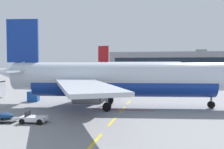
{
  "coord_description": "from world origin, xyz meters",
  "views": [
    {
      "loc": [
        23.13,
        -9.61,
        6.16
      ],
      "look_at": [
        15.51,
        27.62,
        4.35
      ],
      "focal_mm": 39.73,
      "sensor_mm": 36.0,
      "label": 1
    }
  ],
  "objects_px": {
    "airliner_foreground": "(119,79)",
    "airliner_mid_left": "(136,68)",
    "uld_cargo_container": "(33,96)",
    "fuel_service_truck": "(73,83)"
  },
  "relations": [
    {
      "from": "airliner_mid_left",
      "to": "uld_cargo_container",
      "type": "height_order",
      "value": "airliner_mid_left"
    },
    {
      "from": "airliner_foreground",
      "to": "uld_cargo_container",
      "type": "height_order",
      "value": "airliner_foreground"
    },
    {
      "from": "airliner_mid_left",
      "to": "fuel_service_truck",
      "type": "relative_size",
      "value": 4.86
    },
    {
      "from": "airliner_foreground",
      "to": "uld_cargo_container",
      "type": "xyz_separation_m",
      "value": [
        -14.27,
        2.59,
        -3.15
      ]
    },
    {
      "from": "airliner_foreground",
      "to": "airliner_mid_left",
      "type": "relative_size",
      "value": 0.98
    },
    {
      "from": "uld_cargo_container",
      "to": "fuel_service_truck",
      "type": "bearing_deg",
      "value": 88.94
    },
    {
      "from": "airliner_foreground",
      "to": "airliner_mid_left",
      "type": "bearing_deg",
      "value": 93.73
    },
    {
      "from": "airliner_foreground",
      "to": "fuel_service_truck",
      "type": "relative_size",
      "value": 4.75
    },
    {
      "from": "fuel_service_truck",
      "to": "uld_cargo_container",
      "type": "height_order",
      "value": "fuel_service_truck"
    },
    {
      "from": "uld_cargo_container",
      "to": "airliner_mid_left",
      "type": "bearing_deg",
      "value": 79.09
    }
  ]
}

